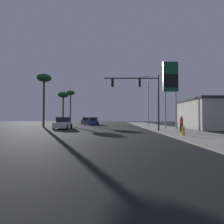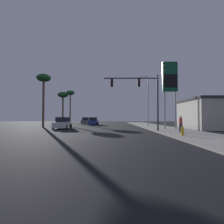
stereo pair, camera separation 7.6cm
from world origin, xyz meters
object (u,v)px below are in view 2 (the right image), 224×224
car_blue (94,121)px  street_lamp (147,98)px  gas_station_sign (170,80)px  palm_tree_near (44,81)px  car_white (63,123)px  car_grey (86,121)px  fire_hydrant (183,131)px  palm_tree_far (70,95)px  palm_tree_mid (63,96)px  pedestrian_on_sidewalk (181,123)px  traffic_light_mast (143,91)px

car_blue → street_lamp: bearing=146.1°
gas_station_sign → palm_tree_near: gas_station_sign is taller
car_white → gas_station_sign: 16.23m
car_white → car_grey: 19.70m
fire_hydrant → palm_tree_far: bearing=117.1°
street_lamp → palm_tree_near: (-18.06, -1.46, 2.79)m
palm_tree_mid → pedestrian_on_sidewalk: bearing=-49.1°
gas_station_sign → palm_tree_far: (-19.74, 26.40, 1.52)m
gas_station_sign → palm_tree_far: bearing=126.8°
car_grey → palm_tree_near: 17.68m
street_lamp → gas_station_sign: 8.13m
car_blue → palm_tree_far: 15.48m
gas_station_sign → pedestrian_on_sidewalk: bearing=-96.3°
street_lamp → car_white: bearing=-156.9°
car_blue → car_grey: bearing=-66.4°
palm_tree_mid → fire_hydrant: bearing=-55.5°
gas_station_sign → pedestrian_on_sidewalk: gas_station_sign is taller
palm_tree_near → car_blue: bearing=49.3°
palm_tree_far → car_blue: bearing=-54.8°
car_white → car_grey: same height
street_lamp → palm_tree_far: (-18.28, 18.54, 3.02)m
car_grey → palm_tree_near: bearing=73.9°
car_grey → pedestrian_on_sidewalk: (14.00, -26.71, 0.27)m
car_white → palm_tree_mid: palm_tree_mid is taller
fire_hydrant → pedestrian_on_sidewalk: bearing=70.4°
pedestrian_on_sidewalk → car_white: bearing=154.1°
fire_hydrant → street_lamp: bearing=88.6°
car_white → palm_tree_mid: size_ratio=0.58×
gas_station_sign → palm_tree_mid: gas_station_sign is taller
traffic_light_mast → palm_tree_mid: size_ratio=0.87×
traffic_light_mast → gas_station_sign: size_ratio=0.72×
car_blue → car_white: bearing=78.2°
car_grey → street_lamp: size_ratio=0.48×
palm_tree_near → pedestrian_on_sidewalk: bearing=-30.8°
traffic_light_mast → palm_tree_near: size_ratio=0.71×
car_grey → car_blue: bearing=113.9°
car_blue → palm_tree_mid: palm_tree_mid is taller
pedestrian_on_sidewalk → palm_tree_far: bearing=121.5°
car_white → car_blue: 13.53m
traffic_light_mast → pedestrian_on_sidewalk: size_ratio=3.89×
pedestrian_on_sidewalk → palm_tree_far: (-19.19, 31.32, 7.10)m
street_lamp → palm_tree_near: street_lamp is taller
street_lamp → palm_tree_mid: street_lamp is taller
car_white → pedestrian_on_sidewalk: size_ratio=2.60×
car_white → car_grey: size_ratio=1.00×
car_white → palm_tree_mid: 15.92m
street_lamp → palm_tree_far: 26.21m
traffic_light_mast → car_white: bearing=154.4°
car_grey → fire_hydrant: bearing=114.5°
car_blue → pedestrian_on_sidewalk: (11.35, -20.19, 0.27)m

